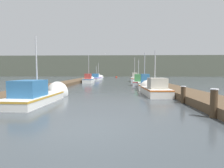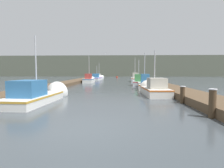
{
  "view_description": "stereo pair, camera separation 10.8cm",
  "coord_description": "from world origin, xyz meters",
  "px_view_note": "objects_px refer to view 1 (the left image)",
  "views": [
    {
      "loc": [
        1.02,
        -5.31,
        1.83
      ],
      "look_at": [
        0.4,
        13.81,
        0.47
      ],
      "focal_mm": 28.0,
      "sensor_mm": 36.0,
      "label": 1
    },
    {
      "loc": [
        1.13,
        -5.31,
        1.83
      ],
      "look_at": [
        0.4,
        13.81,
        0.47
      ],
      "focal_mm": 28.0,
      "sensor_mm": 36.0,
      "label": 2
    }
  ],
  "objects_px": {
    "fishing_boat_1": "(154,89)",
    "fishing_boat_2": "(144,84)",
    "seagull_lead": "(105,53)",
    "fishing_boat_5": "(134,79)",
    "fishing_boat_0": "(41,95)",
    "channel_buoy": "(116,77)",
    "fishing_boat_6": "(97,78)",
    "fishing_boat_7": "(99,77)",
    "fishing_boat_4": "(89,80)",
    "mooring_piling_0": "(90,77)",
    "mooring_piling_1": "(183,95)",
    "fishing_boat_3": "(138,82)",
    "mooring_piling_2": "(214,103)",
    "mooring_piling_3": "(92,77)"
  },
  "relations": [
    {
      "from": "fishing_boat_7",
      "to": "channel_buoy",
      "type": "xyz_separation_m",
      "value": [
        4.37,
        8.79,
        -0.27
      ]
    },
    {
      "from": "fishing_boat_3",
      "to": "mooring_piling_0",
      "type": "distance_m",
      "value": 15.64
    },
    {
      "from": "fishing_boat_0",
      "to": "fishing_boat_7",
      "type": "distance_m",
      "value": 33.2
    },
    {
      "from": "fishing_boat_3",
      "to": "fishing_boat_1",
      "type": "bearing_deg",
      "value": -84.15
    },
    {
      "from": "fishing_boat_7",
      "to": "seagull_lead",
      "type": "xyz_separation_m",
      "value": [
        2.69,
        -15.21,
        4.37
      ]
    },
    {
      "from": "fishing_boat_0",
      "to": "channel_buoy",
      "type": "relative_size",
      "value": 5.22
    },
    {
      "from": "fishing_boat_0",
      "to": "fishing_boat_4",
      "type": "relative_size",
      "value": 1.14
    },
    {
      "from": "fishing_boat_7",
      "to": "fishing_boat_3",
      "type": "bearing_deg",
      "value": -63.49
    },
    {
      "from": "mooring_piling_0",
      "to": "seagull_lead",
      "type": "xyz_separation_m",
      "value": [
        3.79,
        -8.43,
        4.1
      ]
    },
    {
      "from": "fishing_boat_7",
      "to": "fishing_boat_6",
      "type": "bearing_deg",
      "value": -83.46
    },
    {
      "from": "mooring_piling_1",
      "to": "mooring_piling_0",
      "type": "bearing_deg",
      "value": 109.85
    },
    {
      "from": "fishing_boat_2",
      "to": "fishing_boat_7",
      "type": "xyz_separation_m",
      "value": [
        -7.76,
        24.06,
        -0.02
      ]
    },
    {
      "from": "mooring_piling_1",
      "to": "mooring_piling_3",
      "type": "bearing_deg",
      "value": 108.61
    },
    {
      "from": "fishing_boat_2",
      "to": "mooring_piling_3",
      "type": "distance_m",
      "value": 20.93
    },
    {
      "from": "fishing_boat_0",
      "to": "mooring_piling_0",
      "type": "distance_m",
      "value": 26.44
    },
    {
      "from": "mooring_piling_1",
      "to": "mooring_piling_3",
      "type": "distance_m",
      "value": 30.08
    },
    {
      "from": "fishing_boat_6",
      "to": "fishing_boat_7",
      "type": "relative_size",
      "value": 0.93
    },
    {
      "from": "fishing_boat_2",
      "to": "fishing_boat_3",
      "type": "relative_size",
      "value": 1.31
    },
    {
      "from": "fishing_boat_0",
      "to": "fishing_boat_1",
      "type": "xyz_separation_m",
      "value": [
        7.63,
        3.47,
        0.03
      ]
    },
    {
      "from": "fishing_boat_0",
      "to": "fishing_boat_7",
      "type": "height_order",
      "value": "fishing_boat_7"
    },
    {
      "from": "fishing_boat_3",
      "to": "mooring_piling_0",
      "type": "relative_size",
      "value": 3.4
    },
    {
      "from": "fishing_boat_1",
      "to": "mooring_piling_0",
      "type": "height_order",
      "value": "fishing_boat_1"
    },
    {
      "from": "seagull_lead",
      "to": "fishing_boat_5",
      "type": "bearing_deg",
      "value": 41.4
    },
    {
      "from": "seagull_lead",
      "to": "mooring_piling_2",
      "type": "bearing_deg",
      "value": -72.13
    },
    {
      "from": "fishing_boat_7",
      "to": "mooring_piling_2",
      "type": "distance_m",
      "value": 37.78
    },
    {
      "from": "fishing_boat_4",
      "to": "mooring_piling_0",
      "type": "distance_m",
      "value": 8.07
    },
    {
      "from": "mooring_piling_0",
      "to": "channel_buoy",
      "type": "height_order",
      "value": "mooring_piling_0"
    },
    {
      "from": "fishing_boat_3",
      "to": "mooring_piling_1",
      "type": "relative_size",
      "value": 4.75
    },
    {
      "from": "mooring_piling_3",
      "to": "fishing_boat_6",
      "type": "bearing_deg",
      "value": -4.89
    },
    {
      "from": "channel_buoy",
      "to": "fishing_boat_1",
      "type": "bearing_deg",
      "value": -85.11
    },
    {
      "from": "fishing_boat_1",
      "to": "fishing_boat_5",
      "type": "height_order",
      "value": "fishing_boat_5"
    },
    {
      "from": "fishing_boat_3",
      "to": "fishing_boat_6",
      "type": "relative_size",
      "value": 0.78
    },
    {
      "from": "fishing_boat_1",
      "to": "seagull_lead",
      "type": "relative_size",
      "value": 8.33
    },
    {
      "from": "fishing_boat_7",
      "to": "mooring_piling_2",
      "type": "relative_size",
      "value": 5.6
    },
    {
      "from": "channel_buoy",
      "to": "fishing_boat_4",
      "type": "bearing_deg",
      "value": -100.58
    },
    {
      "from": "fishing_boat_3",
      "to": "channel_buoy",
      "type": "relative_size",
      "value": 4.39
    },
    {
      "from": "fishing_boat_6",
      "to": "channel_buoy",
      "type": "relative_size",
      "value": 5.59
    },
    {
      "from": "fishing_boat_5",
      "to": "channel_buoy",
      "type": "relative_size",
      "value": 5.4
    },
    {
      "from": "fishing_boat_3",
      "to": "mooring_piling_3",
      "type": "height_order",
      "value": "fishing_boat_3"
    },
    {
      "from": "fishing_boat_6",
      "to": "fishing_boat_4",
      "type": "bearing_deg",
      "value": -85.25
    },
    {
      "from": "channel_buoy",
      "to": "fishing_boat_2",
      "type": "bearing_deg",
      "value": -84.11
    },
    {
      "from": "fishing_boat_5",
      "to": "fishing_boat_2",
      "type": "bearing_deg",
      "value": -87.28
    },
    {
      "from": "mooring_piling_2",
      "to": "fishing_boat_2",
      "type": "bearing_deg",
      "value": 93.68
    },
    {
      "from": "fishing_boat_0",
      "to": "channel_buoy",
      "type": "distance_m",
      "value": 42.21
    },
    {
      "from": "fishing_boat_4",
      "to": "fishing_boat_1",
      "type": "bearing_deg",
      "value": -63.01
    },
    {
      "from": "fishing_boat_0",
      "to": "fishing_boat_5",
      "type": "height_order",
      "value": "fishing_boat_5"
    },
    {
      "from": "fishing_boat_6",
      "to": "fishing_boat_2",
      "type": "bearing_deg",
      "value": -62.44
    },
    {
      "from": "fishing_boat_1",
      "to": "fishing_boat_2",
      "type": "height_order",
      "value": "fishing_boat_2"
    },
    {
      "from": "mooring_piling_2",
      "to": "fishing_boat_3",
      "type": "bearing_deg",
      "value": 93.29
    },
    {
      "from": "mooring_piling_2",
      "to": "fishing_boat_1",
      "type": "bearing_deg",
      "value": 97.35
    }
  ]
}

